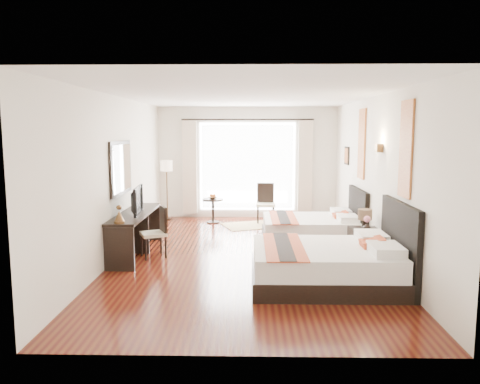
{
  "coord_description": "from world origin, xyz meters",
  "views": [
    {
      "loc": [
        0.07,
        -8.1,
        2.2
      ],
      "look_at": [
        -0.12,
        0.45,
        1.08
      ],
      "focal_mm": 35.0,
      "sensor_mm": 36.0,
      "label": 1
    }
  ],
  "objects_px": {
    "nightstand": "(364,245)",
    "window_chair": "(266,211)",
    "vase": "(367,230)",
    "desk_chair": "(155,242)",
    "table_lamp": "(365,216)",
    "fruit_bowl": "(213,198)",
    "bed_near": "(331,263)",
    "television": "(133,200)",
    "console_desk": "(136,233)",
    "floor_lamp": "(167,170)",
    "bed_far": "(314,228)",
    "side_table": "(213,211)"
  },
  "relations": [
    {
      "from": "vase",
      "to": "floor_lamp",
      "type": "relative_size",
      "value": 0.09
    },
    {
      "from": "television",
      "to": "desk_chair",
      "type": "xyz_separation_m",
      "value": [
        0.37,
        -0.05,
        -0.73
      ]
    },
    {
      "from": "floor_lamp",
      "to": "side_table",
      "type": "height_order",
      "value": "floor_lamp"
    },
    {
      "from": "console_desk",
      "to": "bed_far",
      "type": "bearing_deg",
      "value": 15.7
    },
    {
      "from": "console_desk",
      "to": "floor_lamp",
      "type": "distance_m",
      "value": 3.41
    },
    {
      "from": "window_chair",
      "to": "floor_lamp",
      "type": "bearing_deg",
      "value": -98.24
    },
    {
      "from": "console_desk",
      "to": "window_chair",
      "type": "relative_size",
      "value": 2.33
    },
    {
      "from": "console_desk",
      "to": "side_table",
      "type": "height_order",
      "value": "console_desk"
    },
    {
      "from": "vase",
      "to": "fruit_bowl",
      "type": "distance_m",
      "value": 4.44
    },
    {
      "from": "table_lamp",
      "to": "floor_lamp",
      "type": "distance_m",
      "value": 5.44
    },
    {
      "from": "nightstand",
      "to": "television",
      "type": "relative_size",
      "value": 0.69
    },
    {
      "from": "bed_near",
      "to": "window_chair",
      "type": "bearing_deg",
      "value": 99.8
    },
    {
      "from": "table_lamp",
      "to": "console_desk",
      "type": "xyz_separation_m",
      "value": [
        -4.02,
        0.32,
        -0.38
      ]
    },
    {
      "from": "nightstand",
      "to": "desk_chair",
      "type": "xyz_separation_m",
      "value": [
        -3.61,
        0.21,
        -0.01
      ]
    },
    {
      "from": "bed_far",
      "to": "vase",
      "type": "xyz_separation_m",
      "value": [
        0.66,
        -1.5,
        0.29
      ]
    },
    {
      "from": "nightstand",
      "to": "television",
      "type": "height_order",
      "value": "television"
    },
    {
      "from": "bed_near",
      "to": "nightstand",
      "type": "height_order",
      "value": "bed_near"
    },
    {
      "from": "television",
      "to": "console_desk",
      "type": "bearing_deg",
      "value": 1.76
    },
    {
      "from": "bed_far",
      "to": "window_chair",
      "type": "relative_size",
      "value": 2.03
    },
    {
      "from": "table_lamp",
      "to": "window_chair",
      "type": "height_order",
      "value": "window_chair"
    },
    {
      "from": "nightstand",
      "to": "window_chair",
      "type": "distance_m",
      "value": 3.71
    },
    {
      "from": "side_table",
      "to": "television",
      "type": "bearing_deg",
      "value": -110.66
    },
    {
      "from": "bed_far",
      "to": "window_chair",
      "type": "bearing_deg",
      "value": 114.2
    },
    {
      "from": "bed_near",
      "to": "window_chair",
      "type": "xyz_separation_m",
      "value": [
        -0.79,
        4.59,
        -0.02
      ]
    },
    {
      "from": "bed_near",
      "to": "floor_lamp",
      "type": "bearing_deg",
      "value": 123.17
    },
    {
      "from": "floor_lamp",
      "to": "side_table",
      "type": "distance_m",
      "value": 1.57
    },
    {
      "from": "bed_near",
      "to": "side_table",
      "type": "xyz_separation_m",
      "value": [
        -2.06,
        4.52,
        -0.02
      ]
    },
    {
      "from": "bed_near",
      "to": "bed_far",
      "type": "bearing_deg",
      "value": 87.62
    },
    {
      "from": "window_chair",
      "to": "vase",
      "type": "bearing_deg",
      "value": 24.26
    },
    {
      "from": "console_desk",
      "to": "television",
      "type": "distance_m",
      "value": 0.64
    },
    {
      "from": "floor_lamp",
      "to": "console_desk",
      "type": "bearing_deg",
      "value": -89.83
    },
    {
      "from": "bed_far",
      "to": "table_lamp",
      "type": "xyz_separation_m",
      "value": [
        0.68,
        -1.26,
        0.48
      ]
    },
    {
      "from": "vase",
      "to": "television",
      "type": "xyz_separation_m",
      "value": [
        -3.97,
        0.39,
        0.43
      ]
    },
    {
      "from": "vase",
      "to": "window_chair",
      "type": "xyz_separation_m",
      "value": [
        -1.56,
        3.5,
        -0.28
      ]
    },
    {
      "from": "table_lamp",
      "to": "console_desk",
      "type": "bearing_deg",
      "value": 175.47
    },
    {
      "from": "nightstand",
      "to": "fruit_bowl",
      "type": "distance_m",
      "value": 4.35
    },
    {
      "from": "console_desk",
      "to": "television",
      "type": "xyz_separation_m",
      "value": [
        0.02,
        -0.17,
        0.62
      ]
    },
    {
      "from": "bed_near",
      "to": "floor_lamp",
      "type": "distance_m",
      "value": 5.99
    },
    {
      "from": "bed_far",
      "to": "nightstand",
      "type": "xyz_separation_m",
      "value": [
        0.66,
        -1.37,
        -0.0
      ]
    },
    {
      "from": "console_desk",
      "to": "fruit_bowl",
      "type": "height_order",
      "value": "console_desk"
    },
    {
      "from": "nightstand",
      "to": "fruit_bowl",
      "type": "height_order",
      "value": "fruit_bowl"
    },
    {
      "from": "vase",
      "to": "desk_chair",
      "type": "relative_size",
      "value": 0.16
    },
    {
      "from": "fruit_bowl",
      "to": "bed_near",
      "type": "bearing_deg",
      "value": -65.4
    },
    {
      "from": "fruit_bowl",
      "to": "floor_lamp",
      "type": "bearing_deg",
      "value": 159.2
    },
    {
      "from": "vase",
      "to": "television",
      "type": "bearing_deg",
      "value": 174.43
    },
    {
      "from": "table_lamp",
      "to": "desk_chair",
      "type": "xyz_separation_m",
      "value": [
        -3.63,
        0.1,
        -0.49
      ]
    },
    {
      "from": "bed_far",
      "to": "console_desk",
      "type": "bearing_deg",
      "value": -164.3
    },
    {
      "from": "vase",
      "to": "console_desk",
      "type": "height_order",
      "value": "console_desk"
    },
    {
      "from": "nightstand",
      "to": "television",
      "type": "bearing_deg",
      "value": 176.3
    },
    {
      "from": "bed_near",
      "to": "side_table",
      "type": "height_order",
      "value": "bed_near"
    }
  ]
}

